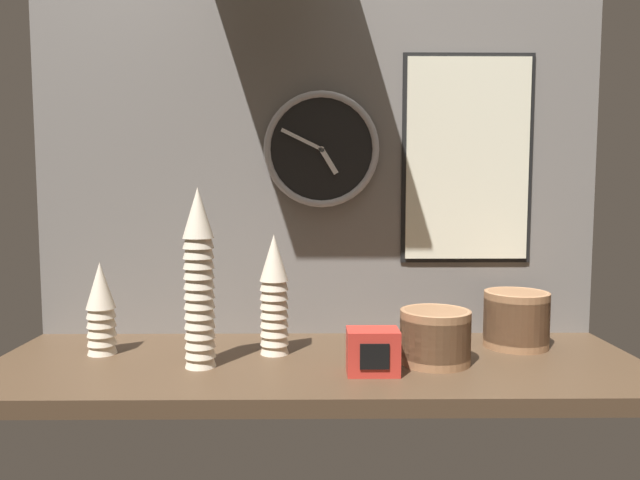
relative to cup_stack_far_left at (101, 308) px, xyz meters
The scene contains 10 objects.
ground_plane 0.57m from the cup_stack_far_left, ahead, with size 1.60×0.56×0.04m, color #4C3826.
wall_tiled_back 0.72m from the cup_stack_far_left, 21.41° to the left, with size 1.60×0.03×1.05m.
cup_stack_far_left is the anchor object (origin of this frame).
cup_stack_center 0.44m from the cup_stack_far_left, ahead, with size 0.07×0.07×0.31m.
cup_stack_center_left 0.31m from the cup_stack_far_left, 21.99° to the right, with size 0.07×0.07×0.43m.
bowl_stack_far_right 1.09m from the cup_stack_far_left, ahead, with size 0.17×0.17×0.15m.
bowl_stack_right 0.84m from the cup_stack_far_left, ahead, with size 0.17×0.17×0.13m.
wall_clock 0.72m from the cup_stack_far_left, 18.26° to the left, with size 0.33×0.03×0.33m.
menu_board 1.07m from the cup_stack_far_left, 11.26° to the left, with size 0.37×0.01×0.59m.
napkin_dispenser 0.70m from the cup_stack_far_left, 13.68° to the right, with size 0.12×0.08×0.10m.
Camera 1 is at (-0.01, -1.39, 0.42)m, focal length 32.00 mm.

